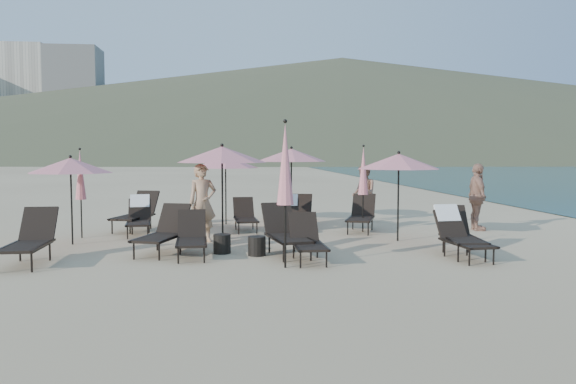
{
  "coord_description": "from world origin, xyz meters",
  "views": [
    {
      "loc": [
        -1.19,
        -11.59,
        2.16
      ],
      "look_at": [
        0.3,
        3.5,
        1.1
      ],
      "focal_mm": 35.0,
      "sensor_mm": 36.0,
      "label": 1
    }
  ],
  "objects": [
    {
      "name": "lounger_3",
      "position": [
        -0.08,
        0.21,
        0.49
      ],
      "size": [
        1.01,
        1.91,
        1.04
      ],
      "rotation": [
        0.0,
        0.0,
        0.19
      ],
      "color": "black",
      "rests_on": "ground"
    },
    {
      "name": "lounger_6",
      "position": [
        -3.88,
        4.39,
        0.49
      ],
      "size": [
        1.19,
        1.96,
        1.06
      ],
      "rotation": [
        0.0,
        0.0,
        -0.29
      ],
      "color": "black",
      "rests_on": "ground"
    },
    {
      "name": "umbrella_closed_2",
      "position": [
        -5.02,
        3.01,
        1.59
      ],
      "size": [
        0.27,
        0.27,
        2.29
      ],
      "color": "black",
      "rests_on": "ground"
    },
    {
      "name": "lounger_4",
      "position": [
        0.29,
        -0.52,
        0.43
      ],
      "size": [
        0.64,
        1.6,
        0.91
      ],
      "rotation": [
        0.0,
        0.0,
        0.03
      ],
      "color": "black",
      "rests_on": "ground"
    },
    {
      "name": "beachgoer_b",
      "position": [
        2.92,
        5.71,
        0.89
      ],
      "size": [
        0.73,
        0.91,
        1.78
      ],
      "primitive_type": "imported",
      "rotation": [
        0.0,
        0.0,
        -1.5
      ],
      "color": "#94644C",
      "rests_on": "ground"
    },
    {
      "name": "volcanic_headland",
      "position": [
        71.37,
        302.62,
        26.49
      ],
      "size": [
        690.0,
        690.0,
        55.0
      ],
      "color": "brown",
      "rests_on": "ground"
    },
    {
      "name": "lounger_5",
      "position": [
        3.47,
        -0.51,
        0.5
      ],
      "size": [
        0.77,
        1.73,
        1.05
      ],
      "rotation": [
        0.0,
        0.0,
        0.1
      ],
      "color": "black",
      "rests_on": "ground"
    },
    {
      "name": "lounger_11",
      "position": [
        2.34,
        3.55,
        0.46
      ],
      "size": [
        1.19,
        1.84,
        0.99
      ],
      "rotation": [
        0.0,
        0.0,
        -0.34
      ],
      "color": "black",
      "rests_on": "ground"
    },
    {
      "name": "umbrella_open_0",
      "position": [
        -4.97,
        1.96,
        1.87
      ],
      "size": [
        1.96,
        1.96,
        2.11
      ],
      "color": "black",
      "rests_on": "ground"
    },
    {
      "name": "umbrella_open_4",
      "position": [
        0.63,
        5.78,
        2.09
      ],
      "size": [
        2.2,
        2.2,
        2.36
      ],
      "color": "black",
      "rests_on": "ground"
    },
    {
      "name": "beachgoer_a",
      "position": [
        -1.92,
        2.05,
        0.95
      ],
      "size": [
        0.8,
        0.65,
        1.89
      ],
      "primitive_type": "imported",
      "rotation": [
        0.0,
        0.0,
        0.33
      ],
      "color": "tan",
      "rests_on": "ground"
    },
    {
      "name": "lounger_12",
      "position": [
        3.59,
        -0.22,
        0.46
      ],
      "size": [
        0.83,
        1.78,
        0.99
      ],
      "rotation": [
        0.0,
        0.0,
        -0.1
      ],
      "color": "black",
      "rests_on": "ground"
    },
    {
      "name": "lounger_1",
      "position": [
        -2.69,
        0.61,
        0.47
      ],
      "size": [
        1.16,
        1.88,
        1.01
      ],
      "rotation": [
        0.0,
        0.0,
        -0.3
      ],
      "color": "black",
      "rests_on": "ground"
    },
    {
      "name": "umbrella_open_3",
      "position": [
        -1.4,
        5.36,
        1.89
      ],
      "size": [
        1.98,
        1.98,
        2.13
      ],
      "color": "black",
      "rests_on": "ground"
    },
    {
      "name": "side_table_0",
      "position": [
        -1.43,
        0.44,
        0.21
      ],
      "size": [
        0.37,
        0.37,
        0.41
      ],
      "primitive_type": "cylinder",
      "color": "black",
      "rests_on": "ground"
    },
    {
      "name": "lounger_0",
      "position": [
        -5.14,
        -0.31,
        0.49
      ],
      "size": [
        0.74,
        1.83,
        1.04
      ],
      "rotation": [
        0.0,
        0.0,
        0.03
      ],
      "color": "black",
      "rests_on": "ground"
    },
    {
      "name": "umbrella_open_1",
      "position": [
        -1.45,
        2.52,
        2.12
      ],
      "size": [
        2.23,
        2.23,
        2.4
      ],
      "color": "black",
      "rests_on": "ground"
    },
    {
      "name": "umbrella_open_2",
      "position": [
        2.83,
        1.73,
        1.95
      ],
      "size": [
        2.05,
        2.05,
        2.21
      ],
      "color": "black",
      "rests_on": "ground"
    },
    {
      "name": "beachgoer_c",
      "position": [
        5.58,
        3.36,
        0.93
      ],
      "size": [
        0.54,
        1.13,
        1.87
      ],
      "primitive_type": "imported",
      "rotation": [
        0.0,
        0.0,
        1.49
      ],
      "color": "tan",
      "rests_on": "ground"
    },
    {
      "name": "umbrella_closed_1",
      "position": [
        2.36,
        3.43,
        1.66
      ],
      "size": [
        0.28,
        0.28,
        2.38
      ],
      "color": "black",
      "rests_on": "ground"
    },
    {
      "name": "lounger_2",
      "position": [
        -2.05,
        0.14,
        0.43
      ],
      "size": [
        0.7,
        1.63,
        0.92
      ],
      "rotation": [
        0.0,
        0.0,
        0.06
      ],
      "color": "black",
      "rests_on": "ground"
    },
    {
      "name": "lounger_9",
      "position": [
        0.79,
        4.73,
        0.43
      ],
      "size": [
        0.93,
        1.68,
        0.91
      ],
      "rotation": [
        0.0,
        0.0,
        -0.22
      ],
      "color": "black",
      "rests_on": "ground"
    },
    {
      "name": "lounger_10",
      "position": [
        0.32,
        3.83,
        0.47
      ],
      "size": [
        0.83,
        1.64,
        0.98
      ],
      "rotation": [
        0.0,
        0.0,
        -0.17
      ],
      "color": "black",
      "rests_on": "ground"
    },
    {
      "name": "umbrella_closed_0",
      "position": [
        -0.22,
        -1.2,
        1.94
      ],
      "size": [
        0.33,
        0.33,
        2.78
      ],
      "color": "black",
      "rests_on": "ground"
    },
    {
      "name": "lounger_8",
      "position": [
        -0.85,
        3.93,
        0.42
      ],
      "size": [
        0.7,
        1.58,
        0.89
      ],
      "rotation": [
        0.0,
        0.0,
        0.07
      ],
      "color": "black",
      "rests_on": "ground"
    },
    {
      "name": "hotel_skyline",
      "position": [
        -93.62,
        271.21,
        24.18
      ],
      "size": [
        109.0,
        82.0,
        55.0
      ],
      "color": "beige",
      "rests_on": "ground"
    },
    {
      "name": "side_table_1",
      "position": [
        -0.7,
        0.11,
        0.2
      ],
      "size": [
        0.38,
        0.38,
        0.41
      ],
      "primitive_type": "cylinder",
      "color": "black",
      "rests_on": "ground"
    },
    {
      "name": "lounger_7",
      "position": [
        -3.68,
        3.54,
        0.49
      ],
      "size": [
        0.77,
        1.69,
        1.02
      ],
      "rotation": [
        0.0,
        0.0,
        0.11
      ],
      "color": "black",
      "rests_on": "ground"
    },
    {
      "name": "ground",
      "position": [
        0.0,
        0.0,
        0.0
      ],
      "size": [
        800.0,
        800.0,
        0.0
      ],
      "primitive_type": "plane",
      "color": "#D6BA8C",
      "rests_on": "ground"
    }
  ]
}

